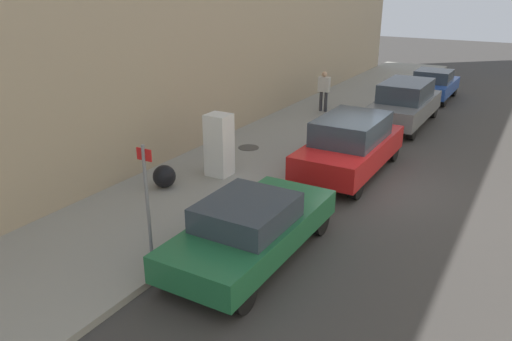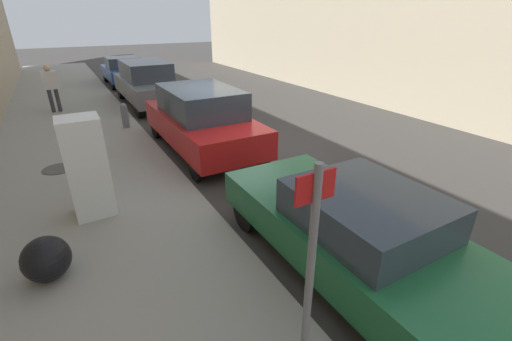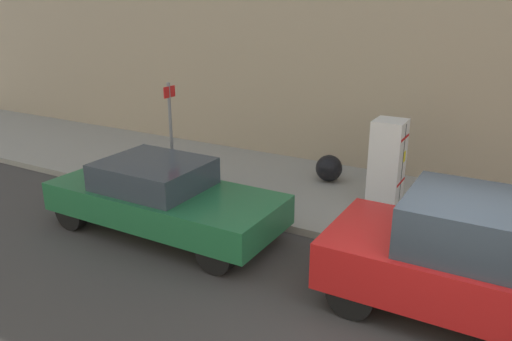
% 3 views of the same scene
% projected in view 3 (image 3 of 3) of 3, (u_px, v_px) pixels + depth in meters
% --- Properties ---
extents(ground_plane, '(80.00, 80.00, 0.00)m').
position_uv_depth(ground_plane, '(441.00, 338.00, 6.53)').
color(ground_plane, '#383533').
extents(sidewalk_slab, '(4.01, 44.00, 0.15)m').
position_uv_depth(sidewalk_slab, '(479.00, 225.00, 9.66)').
color(sidewalk_slab, gray).
rests_on(sidewalk_slab, ground).
extents(discarded_refrigerator, '(0.67, 0.63, 1.80)m').
position_uv_depth(discarded_refrigerator, '(387.00, 163.00, 10.17)').
color(discarded_refrigerator, white).
rests_on(discarded_refrigerator, sidewalk_slab).
extents(street_sign_post, '(0.36, 0.07, 2.38)m').
position_uv_depth(street_sign_post, '(171.00, 130.00, 11.03)').
color(street_sign_post, slate).
rests_on(street_sign_post, sidewalk_slab).
extents(trash_bag, '(0.63, 0.63, 0.63)m').
position_uv_depth(trash_bag, '(329.00, 168.00, 11.71)').
color(trash_bag, black).
rests_on(trash_bag, sidewalk_slab).
extents(parked_sedan_green, '(1.84, 4.50, 1.38)m').
position_uv_depth(parked_sedan_green, '(162.00, 197.00, 9.33)').
color(parked_sedan_green, '#1E6038').
rests_on(parked_sedan_green, ground).
extents(parked_suv_red, '(1.93, 4.65, 1.73)m').
position_uv_depth(parked_suv_red, '(502.00, 265.00, 6.57)').
color(parked_suv_red, red).
rests_on(parked_suv_red, ground).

